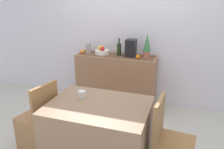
# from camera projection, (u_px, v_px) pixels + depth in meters

# --- Properties ---
(ground_plane) EXTENTS (6.40, 6.40, 0.02)m
(ground_plane) POSITION_uv_depth(u_px,v_px,m) (107.00, 133.00, 3.31)
(ground_plane) COLOR beige
(ground_plane) RESTS_ON ground
(room_wall_rear) EXTENTS (6.40, 0.06, 2.70)m
(room_wall_rear) POSITION_uv_depth(u_px,v_px,m) (130.00, 27.00, 3.91)
(room_wall_rear) COLOR silver
(room_wall_rear) RESTS_ON ground
(sideboard_console) EXTENTS (1.36, 0.42, 0.90)m
(sideboard_console) POSITION_uv_depth(u_px,v_px,m) (116.00, 80.00, 4.03)
(sideboard_console) COLOR #946A49
(sideboard_console) RESTS_ON ground
(table_runner) EXTENTS (1.28, 0.32, 0.01)m
(table_runner) POSITION_uv_depth(u_px,v_px,m) (116.00, 55.00, 3.88)
(table_runner) COLOR brown
(table_runner) RESTS_ON sideboard_console
(fruit_bowl) EXTENTS (0.24, 0.24, 0.07)m
(fruit_bowl) POSITION_uv_depth(u_px,v_px,m) (102.00, 52.00, 3.94)
(fruit_bowl) COLOR white
(fruit_bowl) RESTS_ON table_runner
(apple_center) EXTENTS (0.07, 0.07, 0.07)m
(apple_center) POSITION_uv_depth(u_px,v_px,m) (100.00, 48.00, 3.92)
(apple_center) COLOR gold
(apple_center) RESTS_ON fruit_bowl
(apple_upper) EXTENTS (0.07, 0.07, 0.07)m
(apple_upper) POSITION_uv_depth(u_px,v_px,m) (103.00, 49.00, 3.86)
(apple_upper) COLOR red
(apple_upper) RESTS_ON fruit_bowl
(apple_rear) EXTENTS (0.07, 0.07, 0.07)m
(apple_rear) POSITION_uv_depth(u_px,v_px,m) (102.00, 47.00, 3.98)
(apple_rear) COLOR gold
(apple_rear) RESTS_ON fruit_bowl
(wine_bottle) EXTENTS (0.07, 0.07, 0.29)m
(wine_bottle) POSITION_uv_depth(u_px,v_px,m) (119.00, 49.00, 3.83)
(wine_bottle) COLOR #1F2F15
(wine_bottle) RESTS_ON sideboard_console
(coffee_maker) EXTENTS (0.16, 0.18, 0.29)m
(coffee_maker) POSITION_uv_depth(u_px,v_px,m) (131.00, 48.00, 3.76)
(coffee_maker) COLOR black
(coffee_maker) RESTS_ON sideboard_console
(ceramic_vase) EXTENTS (0.09, 0.09, 0.17)m
(ceramic_vase) POSITION_uv_depth(u_px,v_px,m) (88.00, 48.00, 4.00)
(ceramic_vase) COLOR #A2998F
(ceramic_vase) RESTS_ON sideboard_console
(potted_plant) EXTENTS (0.12, 0.12, 0.39)m
(potted_plant) POSITION_uv_depth(u_px,v_px,m) (147.00, 46.00, 3.66)
(potted_plant) COLOR #AF664D
(potted_plant) RESTS_ON sideboard_console
(orange_loose_far) EXTENTS (0.07, 0.07, 0.07)m
(orange_loose_far) POSITION_uv_depth(u_px,v_px,m) (138.00, 57.00, 3.67)
(orange_loose_far) COLOR orange
(orange_loose_far) RESTS_ON sideboard_console
(orange_loose_mid) EXTENTS (0.07, 0.07, 0.07)m
(orange_loose_mid) POSITION_uv_depth(u_px,v_px,m) (82.00, 51.00, 3.99)
(orange_loose_mid) COLOR orange
(orange_loose_mid) RESTS_ON sideboard_console
(dining_table) EXTENTS (1.12, 0.83, 0.74)m
(dining_table) POSITION_uv_depth(u_px,v_px,m) (99.00, 133.00, 2.65)
(dining_table) COLOR #927052
(dining_table) RESTS_ON ground
(coffee_cup) EXTENTS (0.09, 0.09, 0.08)m
(coffee_cup) POSITION_uv_depth(u_px,v_px,m) (82.00, 94.00, 2.67)
(coffee_cup) COLOR silver
(coffee_cup) RESTS_ON dining_table
(chair_near_window) EXTENTS (0.48, 0.48, 0.90)m
(chair_near_window) POSITION_uv_depth(u_px,v_px,m) (39.00, 129.00, 2.92)
(chair_near_window) COLOR #9E6F44
(chair_near_window) RESTS_ON ground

